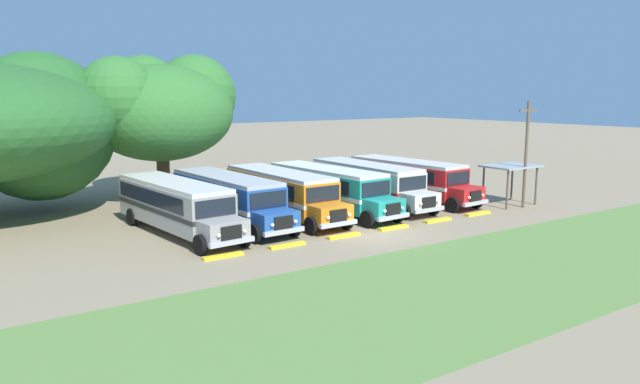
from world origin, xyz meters
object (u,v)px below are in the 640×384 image
at_px(parked_bus_slot_1, 229,197).
at_px(utility_pole, 526,151).
at_px(broad_shade_tree, 160,105).
at_px(waiting_shelter, 511,169).
at_px(parked_bus_slot_0, 176,204).
at_px(parked_bus_slot_5, 409,178).
at_px(parked_bus_slot_2, 282,192).
at_px(parked_bus_slot_3, 329,188).
at_px(parked_bus_slot_4, 368,182).

xyz_separation_m(parked_bus_slot_1, utility_pole, (18.41, -6.46, 2.18)).
distance_m(broad_shade_tree, waiting_shelter, 24.62).
relative_size(broad_shade_tree, waiting_shelter, 3.27).
bearing_deg(parked_bus_slot_0, broad_shade_tree, 159.03).
bearing_deg(broad_shade_tree, parked_bus_slot_5, -35.08).
bearing_deg(broad_shade_tree, parked_bus_slot_0, -105.68).
distance_m(broad_shade_tree, utility_pole, 25.17).
distance_m(parked_bus_slot_1, parked_bus_slot_5, 13.96).
bearing_deg(parked_bus_slot_2, parked_bus_slot_0, -88.10).
height_order(parked_bus_slot_3, broad_shade_tree, broad_shade_tree).
bearing_deg(parked_bus_slot_0, parked_bus_slot_5, 85.93).
bearing_deg(parked_bus_slot_0, parked_bus_slot_4, 86.60).
height_order(parked_bus_slot_1, waiting_shelter, parked_bus_slot_1).
distance_m(parked_bus_slot_0, parked_bus_slot_4, 13.68).
bearing_deg(parked_bus_slot_5, utility_pole, 30.73).
bearing_deg(waiting_shelter, parked_bus_slot_3, 157.19).
relative_size(parked_bus_slot_4, broad_shade_tree, 0.92).
distance_m(parked_bus_slot_1, broad_shade_tree, 11.23).
bearing_deg(parked_bus_slot_4, parked_bus_slot_0, -88.72).
distance_m(parked_bus_slot_5, broad_shade_tree, 18.31).
distance_m(parked_bus_slot_0, utility_pole, 22.68).
height_order(parked_bus_slot_2, parked_bus_slot_3, same).
relative_size(parked_bus_slot_4, waiting_shelter, 3.01).
bearing_deg(parked_bus_slot_1, parked_bus_slot_4, 86.79).
xyz_separation_m(parked_bus_slot_5, utility_pole, (4.45, -6.33, 2.18)).
bearing_deg(parked_bus_slot_3, waiting_shelter, 63.07).
bearing_deg(parked_bus_slot_3, parked_bus_slot_2, -99.56).
height_order(parked_bus_slot_4, broad_shade_tree, broad_shade_tree).
distance_m(utility_pole, waiting_shelter, 1.73).
bearing_deg(parked_bus_slot_2, parked_bus_slot_4, 89.58).
relative_size(parked_bus_slot_3, utility_pole, 1.56).
distance_m(parked_bus_slot_3, broad_shade_tree, 13.68).
distance_m(parked_bus_slot_1, parked_bus_slot_4, 10.32).
bearing_deg(parked_bus_slot_5, parked_bus_slot_4, -95.65).
bearing_deg(parked_bus_slot_0, parked_bus_slot_1, 93.09).
xyz_separation_m(parked_bus_slot_2, utility_pole, (14.91, -6.33, 2.18)).
distance_m(parked_bus_slot_1, parked_bus_slot_3, 6.82).
bearing_deg(parked_bus_slot_4, parked_bus_slot_2, -89.88).
distance_m(parked_bus_slot_2, waiting_shelter, 15.79).
height_order(parked_bus_slot_0, waiting_shelter, parked_bus_slot_0).
height_order(parked_bus_slot_0, utility_pole, utility_pole).
bearing_deg(utility_pole, parked_bus_slot_0, 164.69).
height_order(broad_shade_tree, waiting_shelter, broad_shade_tree).
relative_size(parked_bus_slot_0, parked_bus_slot_2, 1.01).
xyz_separation_m(parked_bus_slot_0, parked_bus_slot_3, (10.17, 0.05, 0.00)).
relative_size(broad_shade_tree, utility_pole, 1.68).
xyz_separation_m(parked_bus_slot_1, parked_bus_slot_3, (6.81, -0.44, 0.00)).
relative_size(parked_bus_slot_1, parked_bus_slot_4, 1.00).
relative_size(parked_bus_slot_5, utility_pole, 1.56).
height_order(utility_pole, waiting_shelter, utility_pole).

